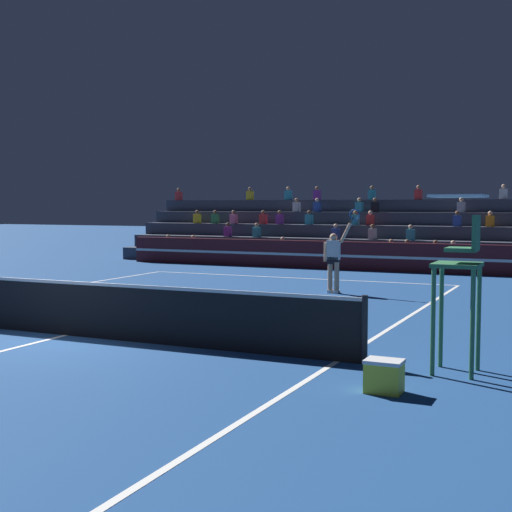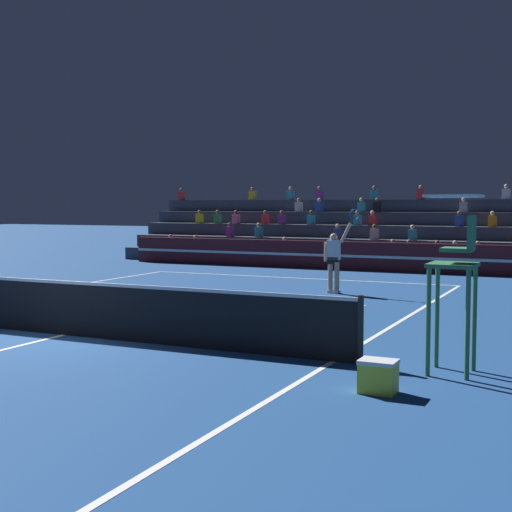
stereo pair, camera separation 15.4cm
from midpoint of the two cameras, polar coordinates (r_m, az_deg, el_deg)
ground_plane at (r=14.36m, az=-15.25°, el=-6.13°), size 120.00×120.00×0.00m
court_lines at (r=14.36m, az=-15.25°, el=-6.12°), size 11.10×23.90×0.01m
tennis_net at (r=14.28m, az=-15.29°, el=-3.98°), size 12.00×0.10×1.10m
sponsor_banner_wall at (r=28.00m, az=5.79°, el=0.06°), size 18.00×0.26×1.10m
bleacher_stand at (r=31.58m, az=8.06°, el=1.35°), size 20.76×4.75×3.38m
umpire_chair at (r=10.95m, az=15.63°, el=-0.24°), size 0.76×0.84×2.67m
tennis_player at (r=20.39m, az=6.05°, el=-0.22°), size 1.10×0.34×2.46m
tennis_ball at (r=17.11m, az=1.73°, el=-4.24°), size 0.07×0.07×0.07m
equipment_cooler at (r=9.82m, az=9.76°, el=-9.44°), size 0.50×0.38×0.45m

